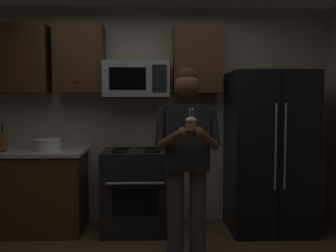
# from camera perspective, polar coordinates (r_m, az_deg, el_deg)

# --- Properties ---
(wall_back) EXTENTS (4.40, 0.10, 2.60)m
(wall_back) POSITION_cam_1_polar(r_m,az_deg,el_deg) (4.52, -2.82, 1.66)
(wall_back) COLOR #B7AD99
(wall_back) RESTS_ON ground
(oven_range) EXTENTS (0.76, 0.70, 0.93)m
(oven_range) POSITION_cam_1_polar(r_m,az_deg,el_deg) (4.25, -4.87, -9.90)
(oven_range) COLOR black
(oven_range) RESTS_ON ground
(microwave) EXTENTS (0.74, 0.41, 0.40)m
(microwave) POSITION_cam_1_polar(r_m,az_deg,el_deg) (4.26, -4.89, 7.18)
(microwave) COLOR #9EA0A5
(refrigerator) EXTENTS (0.90, 0.75, 1.80)m
(refrigerator) POSITION_cam_1_polar(r_m,az_deg,el_deg) (4.33, 15.36, -3.86)
(refrigerator) COLOR black
(refrigerator) RESTS_ON ground
(cabinet_row_upper) EXTENTS (2.78, 0.36, 0.76)m
(cabinet_row_upper) POSITION_cam_1_polar(r_m,az_deg,el_deg) (4.39, -12.51, 10.01)
(cabinet_row_upper) COLOR #4C301C
(counter_left) EXTENTS (1.44, 0.66, 0.92)m
(counter_left) POSITION_cam_1_polar(r_m,az_deg,el_deg) (4.51, -21.81, -9.34)
(counter_left) COLOR #4C301C
(counter_left) RESTS_ON ground
(bowl_large_white) EXTENTS (0.28, 0.28, 0.13)m
(bowl_large_white) POSITION_cam_1_polar(r_m,az_deg,el_deg) (4.31, -18.05, -2.75)
(bowl_large_white) COLOR white
(bowl_large_white) RESTS_ON counter_left
(person) EXTENTS (0.60, 0.48, 1.76)m
(person) POSITION_cam_1_polar(r_m,az_deg,el_deg) (3.24, 2.95, -4.51)
(person) COLOR #4C4742
(person) RESTS_ON ground
(cupcake) EXTENTS (0.09, 0.09, 0.17)m
(cupcake) POSITION_cam_1_polar(r_m,az_deg,el_deg) (2.88, 3.58, 0.44)
(cupcake) COLOR #A87F56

